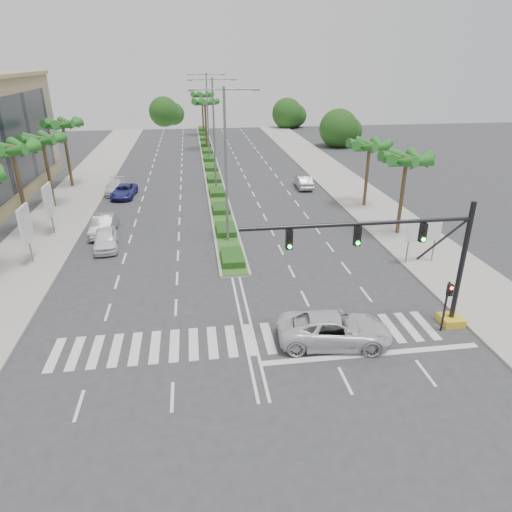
# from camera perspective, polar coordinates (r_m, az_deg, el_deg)

# --- Properties ---
(ground) EXTENTS (160.00, 160.00, 0.00)m
(ground) POSITION_cam_1_polar(r_m,az_deg,el_deg) (24.87, -0.78, -10.38)
(ground) COLOR #333335
(ground) RESTS_ON ground
(footpath_right) EXTENTS (6.00, 120.00, 0.15)m
(footpath_right) POSITION_cam_1_polar(r_m,az_deg,el_deg) (46.30, 14.99, 5.40)
(footpath_right) COLOR gray
(footpath_right) RESTS_ON ground
(footpath_left) EXTENTS (6.00, 120.00, 0.15)m
(footpath_left) POSITION_cam_1_polar(r_m,az_deg,el_deg) (44.59, -24.10, 3.42)
(footpath_left) COLOR gray
(footpath_left) RESTS_ON ground
(median) EXTENTS (2.20, 75.00, 0.20)m
(median) POSITION_cam_1_polar(r_m,az_deg,el_deg) (66.95, -5.79, 11.58)
(median) COLOR gray
(median) RESTS_ON ground
(median_grass) EXTENTS (1.80, 75.00, 0.04)m
(median_grass) POSITION_cam_1_polar(r_m,az_deg,el_deg) (66.93, -5.79, 11.68)
(median_grass) COLOR #2E4E1B
(median_grass) RESTS_ON median
(signal_gantry) EXTENTS (12.60, 1.20, 7.20)m
(signal_gantry) POSITION_cam_1_polar(r_m,az_deg,el_deg) (25.84, 20.03, -1.77)
(signal_gantry) COLOR gold
(signal_gantry) RESTS_ON ground
(pedestrian_signal) EXTENTS (0.28, 0.36, 3.00)m
(pedestrian_signal) POSITION_cam_1_polar(r_m,az_deg,el_deg) (26.55, 22.81, -4.94)
(pedestrian_signal) COLOR black
(pedestrian_signal) RESTS_ON ground
(direction_sign) EXTENTS (2.70, 0.11, 3.40)m
(direction_sign) POSITION_cam_1_polar(r_m,az_deg,el_deg) (34.62, 20.16, 2.79)
(direction_sign) COLOR slate
(direction_sign) RESTS_ON ground
(billboard_near) EXTENTS (0.18, 2.10, 4.35)m
(billboard_near) POSITION_cam_1_polar(r_m,az_deg,el_deg) (36.28, -26.87, 3.44)
(billboard_near) COLOR slate
(billboard_near) RESTS_ON ground
(billboard_far) EXTENTS (0.18, 2.10, 4.35)m
(billboard_far) POSITION_cam_1_polar(r_m,az_deg,el_deg) (41.74, -24.50, 6.26)
(billboard_far) COLOR slate
(billboard_far) RESTS_ON ground
(palm_left_mid) EXTENTS (4.57, 4.68, 7.95)m
(palm_left_mid) POSITION_cam_1_polar(r_m,az_deg,el_deg) (41.48, -28.15, 11.42)
(palm_left_mid) COLOR brown
(palm_left_mid) RESTS_ON ground
(palm_left_far) EXTENTS (4.57, 4.68, 7.35)m
(palm_left_far) POSITION_cam_1_polar(r_m,az_deg,el_deg) (49.08, -25.10, 12.77)
(palm_left_far) COLOR brown
(palm_left_far) RESTS_ON ground
(palm_left_end) EXTENTS (4.57, 4.68, 7.75)m
(palm_left_end) POSITION_cam_1_polar(r_m,az_deg,el_deg) (56.66, -23.00, 14.70)
(palm_left_end) COLOR brown
(palm_left_end) RESTS_ON ground
(palm_right_near) EXTENTS (4.57, 4.68, 7.05)m
(palm_right_near) POSITION_cam_1_polar(r_m,az_deg,el_deg) (39.21, 18.28, 11.12)
(palm_right_near) COLOR brown
(palm_right_near) RESTS_ON ground
(palm_right_far) EXTENTS (4.57, 4.68, 6.75)m
(palm_right_far) POSITION_cam_1_polar(r_m,az_deg,el_deg) (46.45, 14.01, 13.02)
(palm_right_far) COLOR brown
(palm_right_far) RESTS_ON ground
(palm_median_a) EXTENTS (4.57, 4.68, 8.05)m
(palm_median_a) POSITION_cam_1_polar(r_m,az_deg,el_deg) (75.81, -6.39, 18.37)
(palm_median_a) COLOR brown
(palm_median_a) RESTS_ON ground
(palm_median_b) EXTENTS (4.57, 4.68, 8.05)m
(palm_median_b) POSITION_cam_1_polar(r_m,az_deg,el_deg) (90.75, -6.77, 19.19)
(palm_median_b) COLOR brown
(palm_median_b) RESTS_ON ground
(streetlight_near) EXTENTS (5.10, 0.25, 12.00)m
(streetlight_near) POSITION_cam_1_polar(r_m,az_deg,el_deg) (35.28, -3.80, 11.95)
(streetlight_near) COLOR slate
(streetlight_near) RESTS_ON ground
(streetlight_mid) EXTENTS (5.10, 0.25, 12.00)m
(streetlight_mid) POSITION_cam_1_polar(r_m,az_deg,el_deg) (51.03, -5.28, 15.51)
(streetlight_mid) COLOR slate
(streetlight_mid) RESTS_ON ground
(streetlight_far) EXTENTS (5.10, 0.25, 12.00)m
(streetlight_far) POSITION_cam_1_polar(r_m,az_deg,el_deg) (66.89, -6.07, 17.38)
(streetlight_far) COLOR slate
(streetlight_far) RESTS_ON ground
(car_parked_a) EXTENTS (2.40, 4.70, 1.53)m
(car_parked_a) POSITION_cam_1_polar(r_m,az_deg,el_deg) (37.83, -18.32, 2.04)
(car_parked_a) COLOR white
(car_parked_a) RESTS_ON ground
(car_parked_b) EXTENTS (1.92, 4.92, 1.60)m
(car_parked_b) POSITION_cam_1_polar(r_m,az_deg,el_deg) (40.96, -18.49, 3.69)
(car_parked_b) COLOR #A5A5AA
(car_parked_b) RESTS_ON ground
(car_parked_c) EXTENTS (2.63, 4.99, 1.34)m
(car_parked_c) POSITION_cam_1_polar(r_m,az_deg,el_deg) (51.60, -16.16, 7.80)
(car_parked_c) COLOR navy
(car_parked_c) RESTS_ON ground
(car_parked_d) EXTENTS (2.07, 4.87, 1.40)m
(car_parked_d) POSITION_cam_1_polar(r_m,az_deg,el_deg) (53.47, -17.18, 8.26)
(car_parked_d) COLOR silver
(car_parked_d) RESTS_ON ground
(car_crossing) EXTENTS (6.28, 3.56, 1.65)m
(car_crossing) POSITION_cam_1_polar(r_m,az_deg,el_deg) (24.52, 9.77, -9.02)
(car_crossing) COLOR silver
(car_crossing) RESTS_ON ground
(car_right) EXTENTS (1.71, 4.48, 1.46)m
(car_right) POSITION_cam_1_polar(r_m,az_deg,el_deg) (53.52, 5.95, 9.22)
(car_right) COLOR #A1A0A5
(car_right) RESTS_ON ground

